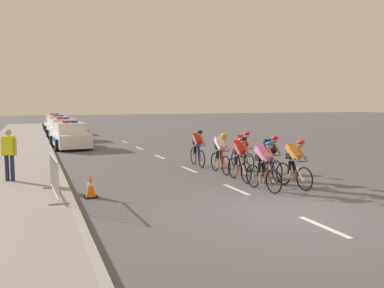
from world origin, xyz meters
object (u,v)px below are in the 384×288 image
Objects in this scene: police_car_second at (63,130)px; cyclist_second at (294,163)px; police_car_third at (58,126)px; spectator_closest at (9,151)px; cyclist_lead at (264,165)px; cyclist_sixth at (243,150)px; cyclist_seventh at (198,147)px; crowd_barrier_front at (54,176)px; traffic_cone_near at (91,187)px; cyclist_fifth at (221,152)px; police_car_nearest at (70,136)px; cyclist_fourth at (270,157)px; cyclist_third at (240,158)px; police_car_furthest at (55,123)px.

cyclist_second is at bearing -74.45° from police_car_second.
spectator_closest reaches higher than police_car_third.
cyclist_lead is 1.00× the size of cyclist_sixth.
cyclist_seventh is 0.38× the size of police_car_second.
police_car_second reaches higher than crowd_barrier_front.
police_car_second is 16.17m from spectator_closest.
police_car_second is 7.06× the size of traffic_cone_near.
cyclist_fifth is at bearing -74.80° from police_car_second.
cyclist_seventh is at bearing -63.99° from police_car_nearest.
traffic_cone_near is at bearing 170.64° from cyclist_second.
cyclist_lead is at bearing -89.37° from cyclist_seventh.
cyclist_fifth is (0.09, 3.18, 0.00)m from cyclist_lead.
cyclist_seventh is (-1.24, 3.59, 0.00)m from cyclist_fourth.
cyclist_third is 1.00× the size of cyclist_seventh.
cyclist_third is at bearing -16.92° from spectator_closest.
spectator_closest reaches higher than cyclist_fourth.
cyclist_seventh is (-0.15, 1.90, 0.00)m from cyclist_fifth.
police_car_furthest reaches higher than cyclist_seventh.
cyclist_third is 0.38× the size of police_car_second.
cyclist_fifth is 7.29m from spectator_closest.
police_car_second is at bearing 85.35° from crowd_barrier_front.
cyclist_lead is at bearing 179.39° from cyclist_second.
police_car_third is at bearing 90.00° from police_car_second.
cyclist_fifth is 0.74× the size of crowd_barrier_front.
police_car_third is at bearing 101.38° from cyclist_fifth.
cyclist_fourth is at bearing 86.36° from cyclist_second.
cyclist_fifth is 2.69× the size of traffic_cone_near.
cyclist_seventh is at bearing 91.78° from cyclist_third.
cyclist_second is at bearing -77.86° from police_car_third.
cyclist_seventh is 6.42m from traffic_cone_near.
police_car_nearest is at bearing 109.80° from cyclist_third.
traffic_cone_near is 3.65m from spectator_closest.
cyclist_lead is 1.00× the size of cyclist_second.
crowd_barrier_front is at bearing -93.55° from police_car_third.
cyclist_fifth is 1.91m from cyclist_seventh.
spectator_closest is (-2.18, 2.82, 0.77)m from traffic_cone_near.
cyclist_third is (-1.04, 1.63, 0.00)m from cyclist_second.
cyclist_fifth is at bearing -67.42° from police_car_nearest.
cyclist_sixth is 28.10m from police_car_furthest.
cyclist_fourth reaches higher than traffic_cone_near.
spectator_closest is (-7.25, 0.63, 0.30)m from cyclist_fifth.
police_car_second is 18.76m from traffic_cone_near.
police_car_second is at bearing 88.25° from traffic_cone_near.
cyclist_fifth is 22.81m from police_car_third.
cyclist_lead is 1.00× the size of cyclist_seventh.
cyclist_fourth is 13.71m from police_car_nearest.
cyclist_fifth is at bearing 122.85° from cyclist_fourth.
cyclist_second is 0.74× the size of crowd_barrier_front.
cyclist_lead is 8.12m from spectator_closest.
cyclist_sixth is at bearing 70.99° from cyclist_lead.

